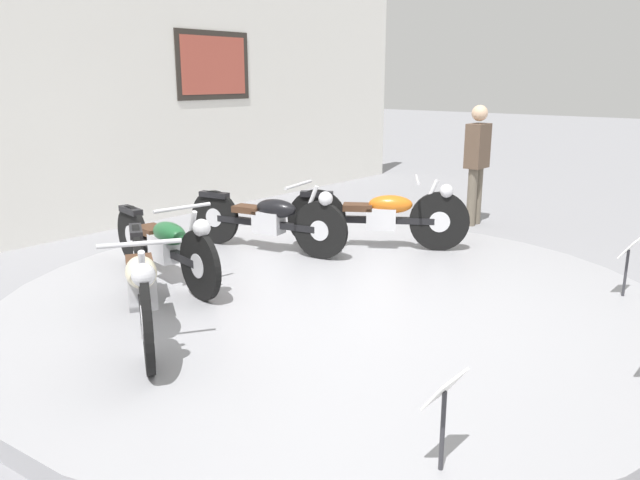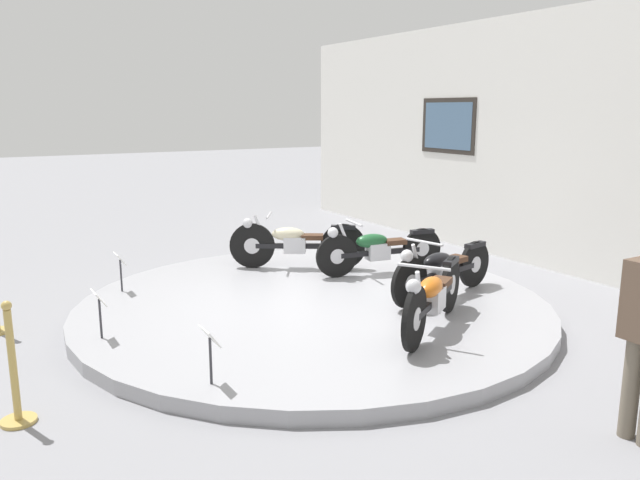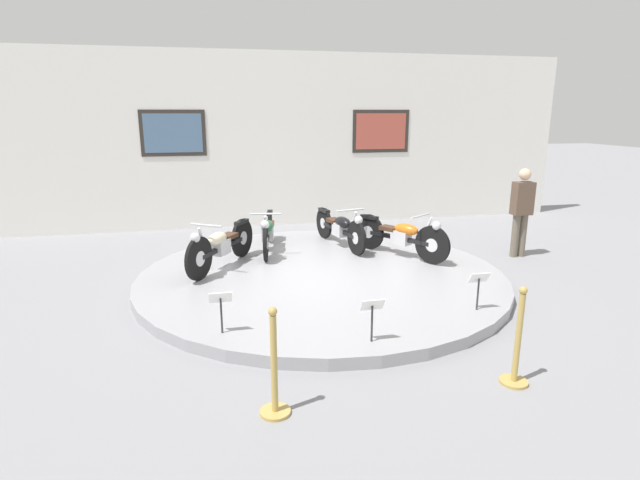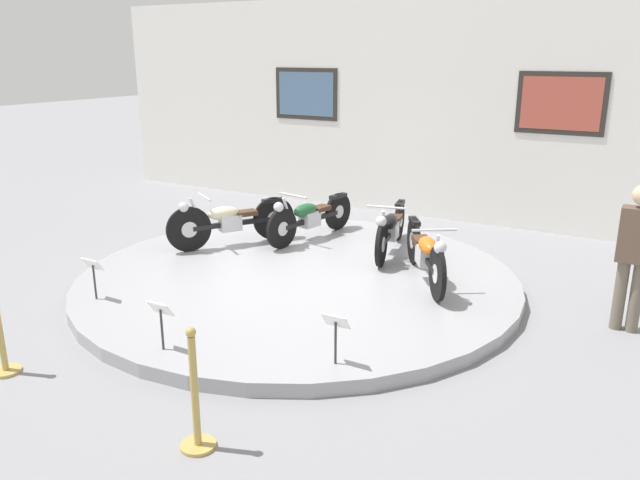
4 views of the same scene
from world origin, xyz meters
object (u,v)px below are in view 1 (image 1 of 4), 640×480
Objects in this scene: motorcycle_cream at (142,283)px; visitor_standing at (477,158)px; motorcycle_orange at (381,214)px; info_placard_front_left at (444,402)px; info_placard_front_right at (628,256)px; motorcycle_green at (165,243)px; motorcycle_black at (269,218)px.

motorcycle_cream is 5.45m from visitor_standing.
info_placard_front_left is (-3.17, -2.52, -0.02)m from motorcycle_orange.
visitor_standing reaches higher than info_placard_front_left.
info_placard_front_left and info_placard_front_right have the same top height.
motorcycle_green is 3.79× the size of info_placard_front_right.
info_placard_front_right is (3.17, -2.52, -0.03)m from motorcycle_cream.
motorcycle_cream is at bearing 179.99° from motorcycle_orange.
motorcycle_cream is 0.90× the size of motorcycle_green.
motorcycle_orange is at bearing 38.45° from info_placard_front_left.
info_placard_front_left is (-0.07, -2.52, -0.03)m from motorcycle_cream.
visitor_standing is at bearing 0.27° from motorcycle_cream.
info_placard_front_left is 1.00× the size of info_placard_front_right.
motorcycle_orange is 3.33× the size of info_placard_front_right.
motorcycle_black is at bearing 21.54° from motorcycle_cream.
motorcycle_green is at bearing 158.45° from motorcycle_orange.
motorcycle_green is at bearing 169.39° from visitor_standing.
motorcycle_cream reaches higher than info_placard_front_left.
info_placard_front_left is at bearing -124.11° from motorcycle_black.
motorcycle_green reaches higher than info_placard_front_right.
motorcycle_black is (2.24, 0.88, -0.02)m from motorcycle_cream.
motorcycle_green is at bearing 124.10° from info_placard_front_right.
motorcycle_green is 1.14× the size of motorcycle_orange.
motorcycle_black reaches higher than motorcycle_green.
visitor_standing reaches higher than motorcycle_green.
visitor_standing is (4.57, -0.86, 0.40)m from motorcycle_green.
visitor_standing reaches higher than motorcycle_black.
motorcycle_orange is 2.52m from info_placard_front_right.
visitor_standing is (5.51, 2.54, 0.41)m from info_placard_front_left.
motorcycle_cream is 3.39× the size of info_placard_front_right.
motorcycle_cream is at bearing 141.53° from info_placard_front_right.
motorcycle_orange is (3.10, -0.00, -0.01)m from motorcycle_cream.
motorcycle_orange reaches higher than motorcycle_black.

